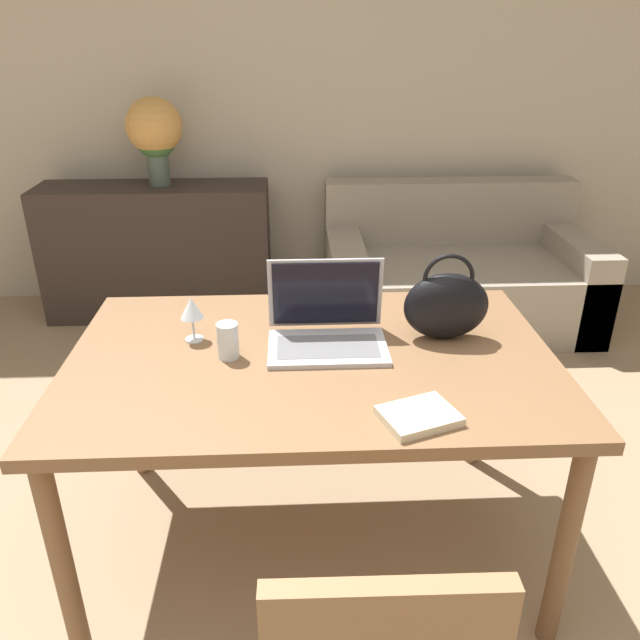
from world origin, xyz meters
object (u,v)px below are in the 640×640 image
object	(u,v)px
couch	(455,277)
wine_glass	(192,310)
flower_vase	(155,132)
handbag	(446,305)
drinking_glass	(228,341)
laptop	(327,322)

from	to	relation	value
couch	wine_glass	bearing A→B (deg)	-127.53
flower_vase	couch	bearing A→B (deg)	-6.90
handbag	flower_vase	size ratio (longest dim) A/B	0.57
drinking_glass	handbag	bearing A→B (deg)	8.21
laptop	handbag	xyz separation A→B (m)	(0.39, 0.01, 0.05)
couch	handbag	xyz separation A→B (m)	(-0.52, -1.76, 0.60)
laptop	wine_glass	xyz separation A→B (m)	(-0.43, 0.03, 0.04)
drinking_glass	flower_vase	world-z (taller)	flower_vase
handbag	flower_vase	world-z (taller)	flower_vase
laptop	flower_vase	distance (m)	2.20
wine_glass	flower_vase	bearing A→B (deg)	103.23
handbag	flower_vase	xyz separation A→B (m)	(-1.28, 1.98, 0.25)
drinking_glass	wine_glass	bearing A→B (deg)	135.43
laptop	drinking_glass	distance (m)	0.32
laptop	couch	bearing A→B (deg)	62.87
wine_glass	handbag	distance (m)	0.82
drinking_glass	couch	bearing A→B (deg)	56.89
couch	laptop	size ratio (longest dim) A/B	4.23
drinking_glass	flower_vase	xyz separation A→B (m)	(-0.58, 2.08, 0.32)
wine_glass	couch	bearing A→B (deg)	52.47
drinking_glass	handbag	xyz separation A→B (m)	(0.70, 0.10, 0.06)
couch	drinking_glass	world-z (taller)	drinking_glass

